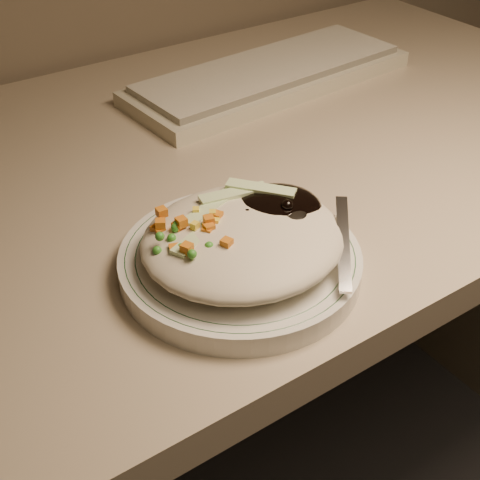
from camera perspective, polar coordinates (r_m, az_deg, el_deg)
desk at (r=0.93m, az=-5.18°, el=-4.39°), size 1.40×0.70×0.74m
plate at (r=0.63m, az=0.00°, el=-1.89°), size 0.23×0.23×0.02m
plate_rim at (r=0.63m, az=0.00°, el=-1.18°), size 0.22×0.22×0.00m
meal at (r=0.62m, az=0.37°, el=0.52°), size 0.21×0.19×0.05m
keyboard at (r=1.02m, az=2.55°, el=13.85°), size 0.45×0.19×0.03m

